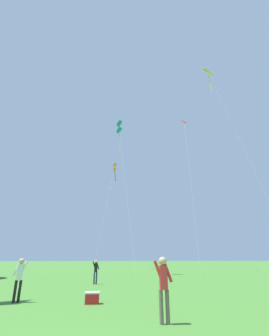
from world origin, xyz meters
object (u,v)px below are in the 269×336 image
object	(u,v)px
kite_yellow_diamond	(210,78)
person_foreground_watcher	(163,282)
person_far_back	(20,275)
kite_teal_box	(119,128)
person_in_blue_jacket	(96,269)
kite_red_high	(186,134)
kite_orange_box	(115,168)
picnic_cooler	(92,298)

from	to	relation	value
kite_yellow_diamond	person_foreground_watcher	world-z (taller)	kite_yellow_diamond
person_far_back	person_foreground_watcher	bearing A→B (deg)	-38.29
kite_teal_box	person_in_blue_jacket	world-z (taller)	kite_teal_box
person_in_blue_jacket	person_far_back	size ratio (longest dim) A/B	0.94
kite_yellow_diamond	person_far_back	xyz separation A→B (m)	(-19.01, -17.69, -27.37)
kite_red_high	kite_orange_box	bearing A→B (deg)	134.17
kite_orange_box	kite_yellow_diamond	world-z (taller)	kite_yellow_diamond
kite_orange_box	kite_yellow_diamond	distance (m)	24.02
kite_red_high	kite_yellow_diamond	size ratio (longest dim) A/B	0.81
kite_red_high	person_foreground_watcher	distance (m)	35.79
kite_teal_box	person_foreground_watcher	size ratio (longest dim) A/B	11.26
kite_orange_box	person_in_blue_jacket	bearing A→B (deg)	-94.07
person_in_blue_jacket	picnic_cooler	bearing A→B (deg)	-88.87
kite_red_high	person_in_blue_jacket	size ratio (longest dim) A/B	15.13
kite_teal_box	picnic_cooler	size ratio (longest dim) A/B	33.41
person_foreground_watcher	picnic_cooler	world-z (taller)	person_foreground_watcher
kite_teal_box	picnic_cooler	distance (m)	26.62
kite_orange_box	person_far_back	distance (m)	39.49
kite_red_high	person_far_back	size ratio (longest dim) A/B	14.20
kite_red_high	person_far_back	world-z (taller)	kite_red_high
kite_teal_box	person_in_blue_jacket	size ratio (longest dim) A/B	12.26
kite_red_high	kite_yellow_diamond	xyz separation A→B (m)	(2.73, -5.45, 7.05)
kite_orange_box	kite_teal_box	xyz separation A→B (m)	(-0.01, -16.56, -0.16)
person_in_blue_jacket	kite_red_high	bearing A→B (deg)	49.77
kite_yellow_diamond	picnic_cooler	distance (m)	37.18
kite_orange_box	kite_yellow_diamond	bearing A→B (deg)	-50.61
kite_red_high	person_far_back	bearing A→B (deg)	-125.14
kite_orange_box	kite_red_high	world-z (taller)	kite_red_high
kite_yellow_diamond	person_in_blue_jacket	distance (m)	33.36
person_in_blue_jacket	picnic_cooler	xyz separation A→B (m)	(0.16, -8.14, -0.76)
kite_orange_box	person_far_back	size ratio (longest dim) A/B	11.52
kite_red_high	kite_teal_box	world-z (taller)	kite_red_high
kite_yellow_diamond	picnic_cooler	xyz separation A→B (m)	(-15.83, -18.36, -28.19)
kite_orange_box	kite_red_high	xyz separation A→B (m)	(11.32, -11.65, 2.30)
person_far_back	picnic_cooler	bearing A→B (deg)	-11.86
picnic_cooler	person_in_blue_jacket	bearing A→B (deg)	91.13
kite_red_high	kite_teal_box	distance (m)	12.59
person_far_back	person_in_blue_jacket	bearing A→B (deg)	67.93
person_foreground_watcher	picnic_cooler	distance (m)	4.28
kite_yellow_diamond	kite_red_high	bearing A→B (deg)	116.58
person_far_back	picnic_cooler	size ratio (longest dim) A/B	2.91
kite_orange_box	kite_red_high	distance (m)	16.40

